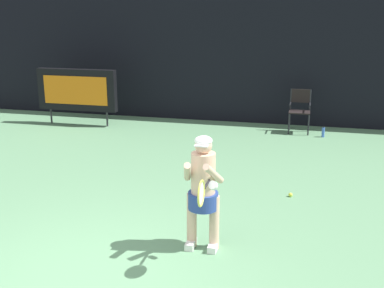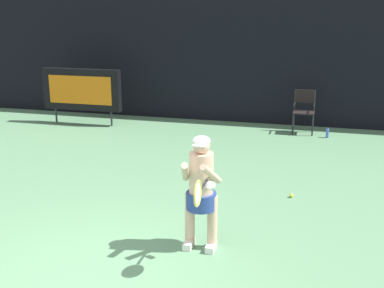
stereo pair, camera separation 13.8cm
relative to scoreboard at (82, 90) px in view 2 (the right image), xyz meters
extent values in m
cube|color=#5B8B63|center=(3.66, -7.11, -0.96)|extent=(18.00, 22.00, 0.02)
cube|color=black|center=(3.66, 1.39, 0.85)|extent=(18.00, 0.12, 3.60)
cube|color=black|center=(0.00, 0.00, 0.00)|extent=(2.20, 0.20, 1.10)
cube|color=orange|center=(0.00, -0.10, 0.00)|extent=(1.80, 0.01, 0.75)
cylinder|color=#2D2D33|center=(-0.82, 0.00, -0.75)|extent=(0.05, 0.05, 0.40)
cylinder|color=#2D2D33|center=(0.83, 0.00, -0.75)|extent=(0.05, 0.05, 0.40)
cylinder|color=black|center=(5.57, 0.31, -0.69)|extent=(0.04, 0.04, 0.52)
cylinder|color=black|center=(6.04, 0.31, -0.69)|extent=(0.04, 0.04, 0.52)
cylinder|color=black|center=(5.57, 0.72, -0.69)|extent=(0.04, 0.04, 0.52)
cylinder|color=black|center=(6.04, 0.72, -0.69)|extent=(0.04, 0.04, 0.52)
cube|color=black|center=(5.80, 0.51, -0.41)|extent=(0.52, 0.44, 0.03)
cylinder|color=black|center=(5.57, 0.72, -0.15)|extent=(0.04, 0.04, 0.56)
cylinder|color=black|center=(6.04, 0.72, -0.15)|extent=(0.04, 0.04, 0.56)
cube|color=black|center=(5.80, 0.72, -0.04)|extent=(0.48, 0.02, 0.34)
cylinder|color=black|center=(5.57, 0.51, -0.21)|extent=(0.04, 0.44, 0.04)
cylinder|color=black|center=(6.04, 0.51, -0.21)|extent=(0.04, 0.44, 0.04)
cylinder|color=#3C67C6|center=(6.40, 0.22, -0.83)|extent=(0.07, 0.07, 0.24)
cylinder|color=black|center=(6.40, 0.22, -0.69)|extent=(0.03, 0.03, 0.03)
cube|color=white|center=(4.61, -5.98, -0.90)|extent=(0.11, 0.26, 0.09)
cube|color=white|center=(4.91, -5.98, -0.90)|extent=(0.11, 0.26, 0.09)
cylinder|color=#DBB293|center=(4.61, -5.93, -0.58)|extent=(0.13, 0.13, 0.74)
cylinder|color=#DBB293|center=(4.91, -5.93, -0.58)|extent=(0.13, 0.13, 0.74)
cylinder|color=navy|center=(4.76, -5.93, -0.29)|extent=(0.39, 0.39, 0.22)
cylinder|color=#DBB293|center=(4.76, -5.93, 0.07)|extent=(0.31, 0.31, 0.56)
sphere|color=#DBB293|center=(4.76, -5.93, 0.45)|extent=(0.22, 0.22, 0.22)
ellipsoid|color=white|center=(4.76, -5.93, 0.51)|extent=(0.22, 0.22, 0.12)
cube|color=white|center=(4.76, -6.03, 0.47)|extent=(0.17, 0.12, 0.02)
cylinder|color=#DBB293|center=(4.59, -6.10, 0.14)|extent=(0.20, 0.48, 0.37)
cylinder|color=#DBB293|center=(4.92, -6.10, 0.14)|extent=(0.20, 0.48, 0.37)
cylinder|color=white|center=(4.94, -6.22, 0.04)|extent=(0.13, 0.13, 0.12)
cylinder|color=black|center=(4.88, -6.28, 0.07)|extent=(0.03, 0.28, 0.03)
torus|color=#D5CE49|center=(4.88, -6.59, 0.07)|extent=(0.02, 0.31, 0.31)
ellipsoid|color=silver|center=(4.88, -6.59, 0.07)|extent=(0.01, 0.26, 0.26)
sphere|color=#CCDB3D|center=(5.81, -3.88, -0.91)|extent=(0.07, 0.07, 0.07)
camera|label=1|loc=(5.98, -11.49, 2.08)|focal=44.61mm
camera|label=2|loc=(6.11, -11.45, 2.08)|focal=44.61mm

